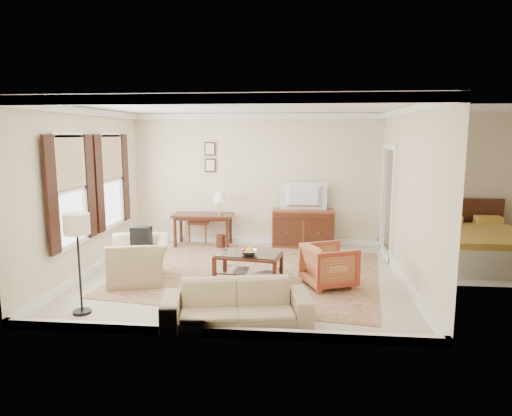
% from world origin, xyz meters
% --- Properties ---
extents(room_shell, '(5.51, 5.01, 2.91)m').
position_xyz_m(room_shell, '(0.00, 0.00, 2.47)').
color(room_shell, beige).
rests_on(room_shell, ground).
extents(annex_bedroom, '(3.00, 2.70, 2.90)m').
position_xyz_m(annex_bedroom, '(4.49, 1.15, 0.34)').
color(annex_bedroom, beige).
rests_on(annex_bedroom, ground).
extents(window_front, '(0.12, 1.56, 1.80)m').
position_xyz_m(window_front, '(-2.70, -0.70, 1.55)').
color(window_front, '#CCB284').
rests_on(window_front, room_shell).
extents(window_rear, '(0.12, 1.56, 1.80)m').
position_xyz_m(window_rear, '(-2.70, 0.90, 1.55)').
color(window_rear, '#CCB284').
rests_on(window_rear, room_shell).
extents(doorway, '(0.10, 1.12, 2.25)m').
position_xyz_m(doorway, '(2.71, 1.50, 1.08)').
color(doorway, white).
rests_on(doorway, room_shell).
extents(rug, '(4.85, 4.32, 0.01)m').
position_xyz_m(rug, '(0.14, 0.16, 0.01)').
color(rug, brown).
rests_on(rug, room_shell).
extents(writing_desk, '(1.30, 0.65, 0.71)m').
position_xyz_m(writing_desk, '(-1.15, 2.08, 0.60)').
color(writing_desk, '#452013').
rests_on(writing_desk, room_shell).
extents(desk_chair, '(0.45, 0.45, 1.05)m').
position_xyz_m(desk_chair, '(-1.32, 2.43, 0.53)').
color(desk_chair, brown).
rests_on(desk_chair, room_shell).
extents(desk_lamp, '(0.32, 0.32, 0.50)m').
position_xyz_m(desk_lamp, '(-0.76, 2.08, 0.96)').
color(desk_lamp, silver).
rests_on(desk_lamp, writing_desk).
extents(framed_prints, '(0.25, 0.04, 0.68)m').
position_xyz_m(framed_prints, '(-1.05, 2.47, 1.94)').
color(framed_prints, '#452013').
rests_on(framed_prints, room_shell).
extents(sideboard, '(1.33, 0.51, 0.82)m').
position_xyz_m(sideboard, '(1.04, 2.21, 0.41)').
color(sideboard, brown).
rests_on(sideboard, room_shell).
extents(tv, '(0.97, 0.56, 0.13)m').
position_xyz_m(tv, '(1.04, 2.19, 1.30)').
color(tv, black).
rests_on(tv, sideboard).
extents(coffee_table, '(1.16, 0.78, 0.46)m').
position_xyz_m(coffee_table, '(0.12, -0.22, 0.35)').
color(coffee_table, '#452013').
rests_on(coffee_table, room_shell).
extents(fruit_bowl, '(0.42, 0.42, 0.10)m').
position_xyz_m(fruit_bowl, '(0.14, -0.29, 0.51)').
color(fruit_bowl, silver).
rests_on(fruit_bowl, coffee_table).
extents(book_a, '(0.28, 0.08, 0.38)m').
position_xyz_m(book_a, '(-0.11, -0.20, 0.18)').
color(book_a, brown).
rests_on(book_a, coffee_table).
extents(book_b, '(0.22, 0.21, 0.38)m').
position_xyz_m(book_b, '(0.35, -0.32, 0.18)').
color(book_b, brown).
rests_on(book_b, coffee_table).
extents(striped_armchair, '(0.93, 0.95, 0.76)m').
position_xyz_m(striped_armchair, '(1.46, -0.44, 0.38)').
color(striped_armchair, maroon).
rests_on(striped_armchair, room_shell).
extents(club_armchair, '(0.99, 1.26, 0.97)m').
position_xyz_m(club_armchair, '(-1.69, -0.45, 0.48)').
color(club_armchair, tan).
rests_on(club_armchair, room_shell).
extents(backpack, '(0.32, 0.38, 0.40)m').
position_xyz_m(backpack, '(-1.69, -0.32, 0.73)').
color(backpack, black).
rests_on(backpack, club_armchair).
extents(sofa, '(1.97, 0.89, 0.74)m').
position_xyz_m(sofa, '(0.18, -2.07, 0.37)').
color(sofa, tan).
rests_on(sofa, room_shell).
extents(floor_lamp, '(0.34, 0.34, 1.39)m').
position_xyz_m(floor_lamp, '(-1.99, -1.92, 1.15)').
color(floor_lamp, black).
rests_on(floor_lamp, room_shell).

